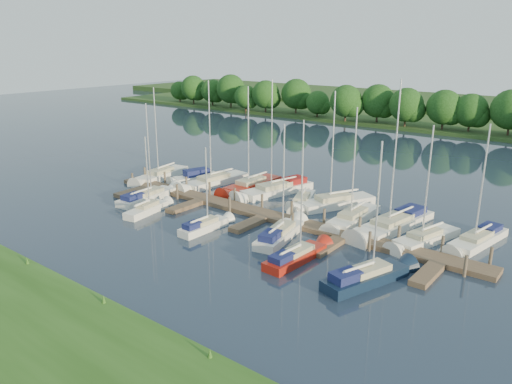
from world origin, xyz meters
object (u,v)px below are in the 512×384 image
Objects in this scene: dock at (264,217)px; motorboat at (195,178)px; sailboat_s_2 at (205,227)px; sailboat_n_5 at (302,202)px; sailboat_n_0 at (160,176)px.

motorboat is at bearing 159.05° from dock.
motorboat is 0.81× the size of sailboat_s_2.
motorboat is 14.64m from sailboat_n_5.
sailboat_n_5 is (14.64, 0.38, -0.09)m from motorboat.
sailboat_n_5 reaches higher than dock.
dock is 15.28m from motorboat.
dock is at bearing 159.71° from sailboat_n_0.
dock is at bearing 67.18° from sailboat_s_2.
sailboat_s_2 is at bearing 158.16° from motorboat.
sailboat_n_5 is (18.63, 2.20, -0.01)m from sailboat_n_0.
sailboat_n_0 reaches higher than sailboat_n_5.
sailboat_s_2 is at bearing -114.07° from dock.
sailboat_n_0 is (-18.27, 3.65, 0.08)m from dock.
dock is at bearing 64.21° from sailboat_n_5.
motorboat is 0.69× the size of sailboat_n_5.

